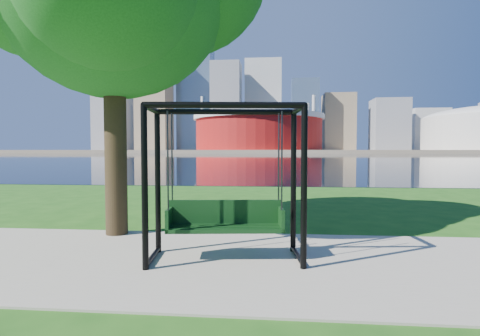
# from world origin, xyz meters

# --- Properties ---
(ground) EXTENTS (900.00, 900.00, 0.00)m
(ground) POSITION_xyz_m (0.00, 0.00, 0.00)
(ground) COLOR #1E5114
(ground) RESTS_ON ground
(path) EXTENTS (120.00, 4.00, 0.03)m
(path) POSITION_xyz_m (0.00, -0.50, 0.01)
(path) COLOR #9E937F
(path) RESTS_ON ground
(river) EXTENTS (900.00, 180.00, 0.02)m
(river) POSITION_xyz_m (0.00, 102.00, 0.01)
(river) COLOR black
(river) RESTS_ON ground
(far_bank) EXTENTS (900.00, 228.00, 2.00)m
(far_bank) POSITION_xyz_m (0.00, 306.00, 1.00)
(far_bank) COLOR #937F60
(far_bank) RESTS_ON ground
(stadium) EXTENTS (83.00, 83.00, 32.00)m
(stadium) POSITION_xyz_m (-10.00, 235.00, 14.23)
(stadium) COLOR maroon
(stadium) RESTS_ON far_bank
(skyline) EXTENTS (392.00, 66.00, 96.50)m
(skyline) POSITION_xyz_m (-4.27, 319.39, 35.89)
(skyline) COLOR gray
(skyline) RESTS_ON far_bank
(swing) EXTENTS (2.55, 1.32, 2.50)m
(swing) POSITION_xyz_m (-0.48, -0.43, 1.21)
(swing) COLOR black
(swing) RESTS_ON ground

